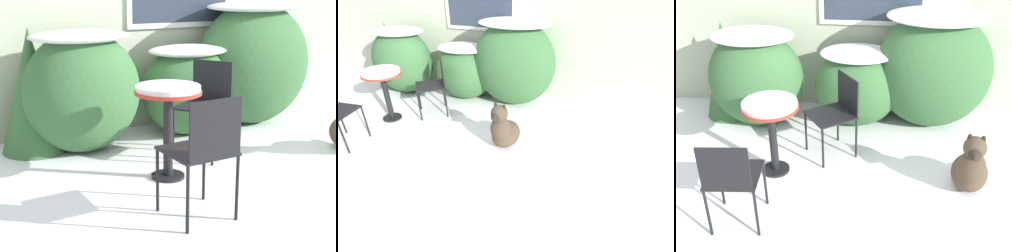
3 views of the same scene
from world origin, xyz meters
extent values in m
plane|color=white|center=(0.00, 0.00, 0.00)|extent=(16.00, 16.00, 0.00)
ellipsoid|color=#386638|center=(-1.16, 1.57, 0.60)|extent=(1.16, 0.87, 1.20)
ellipsoid|color=white|center=(-1.16, 1.57, 1.14)|extent=(0.99, 0.74, 0.12)
ellipsoid|color=#386638|center=(0.06, 1.67, 0.49)|extent=(1.05, 0.80, 0.99)
ellipsoid|color=white|center=(0.06, 1.67, 0.93)|extent=(0.89, 0.68, 0.12)
ellipsoid|color=#386638|center=(0.97, 1.75, 0.71)|extent=(1.40, 1.03, 1.43)
ellipsoid|color=white|center=(0.97, 1.75, 1.37)|extent=(1.19, 0.87, 0.12)
cone|color=#386638|center=(-1.61, 1.79, 0.62)|extent=(0.65, 0.65, 1.23)
cylinder|color=black|center=(-0.73, 0.54, 0.01)|extent=(0.29, 0.29, 0.03)
cylinder|color=black|center=(-0.73, 0.54, 0.38)|extent=(0.08, 0.08, 0.72)
cylinder|color=red|center=(-0.73, 0.54, 0.76)|extent=(0.57, 0.57, 0.03)
cylinder|color=white|center=(-0.73, 0.54, 0.79)|extent=(0.55, 0.55, 0.04)
cube|color=black|center=(-0.18, 0.92, 0.49)|extent=(0.62, 0.62, 0.02)
cube|color=black|center=(0.00, 1.05, 0.70)|extent=(0.25, 0.34, 0.40)
cylinder|color=black|center=(-0.47, 0.97, 0.24)|extent=(0.02, 0.02, 0.48)
cylinder|color=black|center=(-0.23, 0.64, 0.24)|extent=(0.02, 0.02, 0.48)
cylinder|color=black|center=(-0.13, 1.21, 0.24)|extent=(0.02, 0.02, 0.48)
cylinder|color=black|center=(0.11, 0.87, 0.24)|extent=(0.02, 0.02, 0.48)
cube|color=black|center=(-0.87, -0.23, 0.49)|extent=(0.48, 0.48, 0.02)
cube|color=black|center=(-0.85, -0.44, 0.70)|extent=(0.41, 0.05, 0.40)
cylinder|color=black|center=(-0.68, 0.00, 0.24)|extent=(0.02, 0.02, 0.48)
cylinder|color=black|center=(-1.09, -0.04, 0.24)|extent=(0.02, 0.02, 0.48)
cylinder|color=black|center=(-0.65, -0.42, 0.24)|extent=(0.02, 0.02, 0.48)
cylinder|color=black|center=(-1.06, -0.45, 0.24)|extent=(0.02, 0.02, 0.48)
ellipsoid|color=#4C3D2D|center=(1.26, 0.45, 0.17)|extent=(0.44, 0.53, 0.34)
ellipsoid|color=#4C3D2D|center=(1.24, 0.31, 0.32)|extent=(0.32, 0.29, 0.37)
sphere|color=#4C3D2D|center=(1.23, 0.28, 0.57)|extent=(0.22, 0.22, 0.22)
cone|color=#2D241B|center=(1.21, 0.14, 0.55)|extent=(0.13, 0.09, 0.12)
ellipsoid|color=#2D241B|center=(1.18, 0.31, 0.65)|extent=(0.05, 0.04, 0.10)
ellipsoid|color=#2D241B|center=(1.29, 0.29, 0.65)|extent=(0.05, 0.04, 0.10)
ellipsoid|color=#4C3D2D|center=(1.30, 0.67, 0.08)|extent=(0.11, 0.23, 0.07)
camera|label=1|loc=(-2.55, -3.23, 1.64)|focal=55.00mm
camera|label=2|loc=(2.22, -2.39, 2.13)|focal=28.00mm
camera|label=3|loc=(0.34, -3.05, 2.65)|focal=45.00mm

